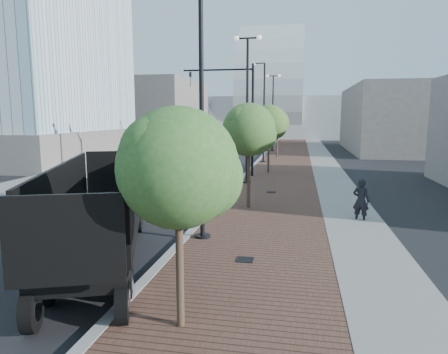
% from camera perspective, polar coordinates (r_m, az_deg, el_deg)
% --- Properties ---
extents(sidewalk, '(7.00, 140.00, 0.12)m').
position_cam_1_polar(sidewalk, '(43.65, 10.11, 2.86)').
color(sidewalk, '#4C2D23').
rests_on(sidewalk, ground).
extents(concrete_strip, '(2.40, 140.00, 0.13)m').
position_cam_1_polar(concrete_strip, '(43.71, 13.65, 2.76)').
color(concrete_strip, slate).
rests_on(concrete_strip, ground).
extents(curb, '(0.30, 140.00, 0.14)m').
position_cam_1_polar(curb, '(43.82, 5.52, 2.99)').
color(curb, gray).
rests_on(curb, ground).
extents(west_sidewalk, '(4.00, 140.00, 0.12)m').
position_cam_1_polar(west_sidewalk, '(46.81, -10.56, 3.24)').
color(west_sidewalk, slate).
rests_on(west_sidewalk, ground).
extents(dump_truck, '(6.58, 13.23, 3.00)m').
position_cam_1_polar(dump_truck, '(16.13, -15.41, -2.84)').
color(dump_truck, black).
rests_on(dump_truck, ground).
extents(white_sedan, '(2.08, 4.10, 1.29)m').
position_cam_1_polar(white_sedan, '(16.95, -15.70, -4.44)').
color(white_sedan, silver).
rests_on(white_sedan, ground).
extents(dark_car_mid, '(4.16, 5.71, 1.44)m').
position_cam_1_polar(dark_car_mid, '(38.82, -4.65, 3.24)').
color(dark_car_mid, black).
rests_on(dark_car_mid, ground).
extents(dark_car_far, '(3.10, 4.75, 1.28)m').
position_cam_1_polar(dark_car_far, '(50.72, 3.18, 4.44)').
color(dark_car_far, black).
rests_on(dark_car_far, ground).
extents(pedestrian, '(0.80, 0.69, 1.86)m').
position_cam_1_polar(pedestrian, '(17.54, 18.90, -3.20)').
color(pedestrian, black).
rests_on(pedestrian, ground).
extents(streetlight_1, '(1.44, 0.56, 9.21)m').
position_cam_1_polar(streetlight_1, '(13.86, -3.66, 8.43)').
color(streetlight_1, black).
rests_on(streetlight_1, ground).
extents(streetlight_2, '(1.72, 0.56, 9.28)m').
position_cam_1_polar(streetlight_2, '(25.65, 3.31, 9.62)').
color(streetlight_2, black).
rests_on(streetlight_2, ground).
extents(streetlight_3, '(1.44, 0.56, 9.21)m').
position_cam_1_polar(streetlight_3, '(37.59, 5.52, 8.57)').
color(streetlight_3, black).
rests_on(streetlight_3, ground).
extents(streetlight_4, '(1.72, 0.56, 9.28)m').
position_cam_1_polar(streetlight_4, '(49.54, 6.94, 9.13)').
color(streetlight_4, black).
rests_on(streetlight_4, ground).
extents(traffic_mast, '(5.09, 0.20, 8.00)m').
position_cam_1_polar(traffic_mast, '(28.75, 2.29, 9.85)').
color(traffic_mast, black).
rests_on(traffic_mast, ground).
extents(tree_0, '(2.44, 2.40, 4.60)m').
position_cam_1_polar(tree_0, '(7.86, -6.17, 1.23)').
color(tree_0, '#382619').
rests_on(tree_0, ground).
extents(tree_1, '(2.49, 2.46, 5.00)m').
position_cam_1_polar(tree_1, '(18.61, 3.71, 6.70)').
color(tree_1, '#382619').
rests_on(tree_1, ground).
extents(tree_2, '(2.76, 2.76, 5.24)m').
position_cam_1_polar(tree_2, '(30.54, 6.49, 7.61)').
color(tree_2, '#382619').
rests_on(tree_2, ground).
extents(tree_3, '(2.38, 2.33, 4.98)m').
position_cam_1_polar(tree_3, '(42.52, 7.70, 7.82)').
color(tree_3, '#382619').
rests_on(tree_3, ground).
extents(tower_podium, '(19.00, 19.00, 3.00)m').
position_cam_1_polar(tower_podium, '(45.20, -27.56, 4.04)').
color(tower_podium, '#605A57').
rests_on(tower_podium, ground).
extents(convention_center, '(50.00, 30.00, 50.00)m').
position_cam_1_polar(convention_center, '(88.64, 6.96, 9.68)').
color(convention_center, '#9EA4A8').
rests_on(convention_center, ground).
extents(commercial_block_nw, '(14.00, 20.00, 10.00)m').
position_cam_1_polar(commercial_block_nw, '(67.79, -10.10, 9.08)').
color(commercial_block_nw, '#635C59').
rests_on(commercial_block_nw, ground).
extents(commercial_block_ne, '(12.00, 22.00, 8.00)m').
position_cam_1_polar(commercial_block_ne, '(54.78, 23.65, 7.56)').
color(commercial_block_ne, '#5D5854').
rests_on(commercial_block_ne, ground).
extents(utility_cover_1, '(0.50, 0.50, 0.02)m').
position_cam_1_polar(utility_cover_1, '(12.30, 3.02, -11.65)').
color(utility_cover_1, black).
rests_on(utility_cover_1, sidewalk).
extents(utility_cover_2, '(0.50, 0.50, 0.02)m').
position_cam_1_polar(utility_cover_2, '(22.89, 6.71, -2.12)').
color(utility_cover_2, black).
rests_on(utility_cover_2, sidewalk).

